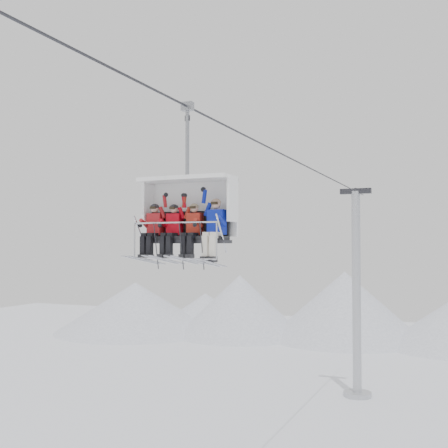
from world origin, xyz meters
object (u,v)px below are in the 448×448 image
at_px(skier_far_left, 153,229).
at_px(skier_center_right, 193,229).
at_px(skier_center_left, 172,229).
at_px(skier_far_right, 215,227).
at_px(lift_tower_right, 357,307).
at_px(chairlift_carrier, 189,209).

bearing_deg(skier_far_left, skier_center_right, -0.17).
relative_size(skier_center_left, skier_far_right, 1.00).
relative_size(skier_center_left, skier_center_right, 1.00).
height_order(lift_tower_right, skier_center_right, lift_tower_right).
bearing_deg(skier_center_left, skier_center_right, 0.04).
relative_size(lift_tower_right, skier_center_left, 7.99).
bearing_deg(skier_center_left, lift_tower_right, 89.25).
bearing_deg(skier_center_left, skier_far_right, 0.68).
xyz_separation_m(lift_tower_right, skier_far_left, (-0.88, -24.56, 4.41)).
distance_m(lift_tower_right, skier_far_right, 24.97).
bearing_deg(skier_far_right, skier_center_right, -178.71).
height_order(chairlift_carrier, skier_far_right, chairlift_carrier).
xyz_separation_m(lift_tower_right, skier_center_left, (-0.32, -24.57, 4.39)).
relative_size(lift_tower_right, skier_far_left, 7.99).
distance_m(chairlift_carrier, skier_center_left, 0.69).
distance_m(chairlift_carrier, skier_far_left, 1.06).
bearing_deg(skier_far_left, chairlift_carrier, 19.63).
distance_m(skier_far_left, skier_center_right, 1.13).
bearing_deg(skier_center_left, chairlift_carrier, 44.66).
bearing_deg(skier_far_right, chairlift_carrier, 160.21).
distance_m(lift_tower_right, skier_far_left, 24.97).
height_order(chairlift_carrier, skier_center_right, chairlift_carrier).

